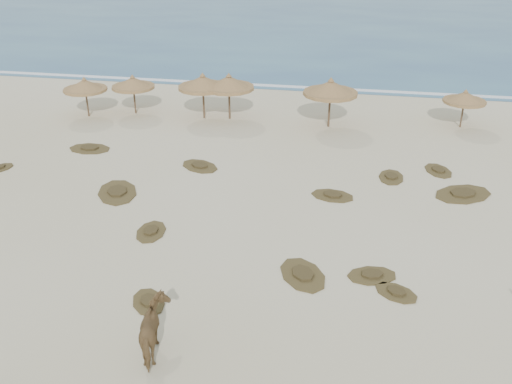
% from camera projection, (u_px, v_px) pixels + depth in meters
% --- Properties ---
extents(ground, '(160.00, 160.00, 0.00)m').
position_uv_depth(ground, '(219.00, 283.00, 21.04)').
color(ground, beige).
rests_on(ground, ground).
extents(foam_line, '(70.00, 0.60, 0.01)m').
position_uv_depth(foam_line, '(298.00, 87.00, 43.91)').
color(foam_line, white).
rests_on(foam_line, ground).
extents(palapa_0, '(3.54, 3.54, 2.65)m').
position_uv_depth(palapa_0, '(85.00, 86.00, 36.97)').
color(palapa_0, brown).
rests_on(palapa_0, ground).
extents(palapa_1, '(3.58, 3.58, 2.65)m').
position_uv_depth(palapa_1, '(133.00, 83.00, 37.49)').
color(palapa_1, brown).
rests_on(palapa_1, ground).
extents(palapa_2, '(3.68, 3.68, 3.02)m').
position_uv_depth(palapa_2, '(203.00, 83.00, 36.52)').
color(palapa_2, brown).
rests_on(palapa_2, ground).
extents(palapa_3, '(3.89, 3.89, 3.04)m').
position_uv_depth(palapa_3, '(229.00, 83.00, 36.38)').
color(palapa_3, brown).
rests_on(palapa_3, ground).
extents(palapa_4, '(3.59, 3.59, 3.18)m').
position_uv_depth(palapa_4, '(331.00, 89.00, 34.97)').
color(palapa_4, brown).
rests_on(palapa_4, ground).
extents(palapa_5, '(2.79, 2.79, 2.46)m').
position_uv_depth(palapa_5, '(465.00, 98.00, 35.13)').
color(palapa_5, brown).
rests_on(palapa_5, ground).
extents(horse, '(1.45, 2.22, 1.72)m').
position_uv_depth(horse, '(155.00, 331.00, 17.39)').
color(horse, brown).
rests_on(horse, ground).
extents(scrub_1, '(2.93, 3.39, 0.16)m').
position_uv_depth(scrub_1, '(117.00, 192.00, 27.67)').
color(scrub_1, brown).
rests_on(scrub_1, ground).
extents(scrub_2, '(1.37, 1.98, 0.16)m').
position_uv_depth(scrub_2, '(151.00, 231.00, 24.31)').
color(scrub_2, brown).
rests_on(scrub_2, ground).
extents(scrub_3, '(2.29, 1.71, 0.16)m').
position_uv_depth(scrub_3, '(333.00, 195.00, 27.35)').
color(scrub_3, brown).
rests_on(scrub_3, ground).
extents(scrub_4, '(2.17, 1.73, 0.16)m').
position_uv_depth(scrub_4, '(372.00, 275.00, 21.42)').
color(scrub_4, brown).
rests_on(scrub_4, ground).
extents(scrub_5, '(3.54, 3.20, 0.16)m').
position_uv_depth(scrub_5, '(463.00, 194.00, 27.50)').
color(scrub_5, brown).
rests_on(scrub_5, ground).
extents(scrub_6, '(2.50, 1.68, 0.16)m').
position_uv_depth(scrub_6, '(90.00, 148.00, 32.67)').
color(scrub_6, brown).
rests_on(scrub_6, ground).
extents(scrub_7, '(1.34, 1.99, 0.16)m').
position_uv_depth(scrub_7, '(391.00, 177.00, 29.22)').
color(scrub_7, brown).
rests_on(scrub_7, ground).
extents(scrub_9, '(2.57, 2.87, 0.16)m').
position_uv_depth(scrub_9, '(303.00, 274.00, 21.47)').
color(scrub_9, brown).
rests_on(scrub_9, ground).
extents(scrub_10, '(1.84, 2.25, 0.16)m').
position_uv_depth(scrub_10, '(438.00, 170.00, 29.93)').
color(scrub_10, brown).
rests_on(scrub_10, ground).
extents(scrub_11, '(1.83, 2.00, 0.16)m').
position_uv_depth(scrub_11, '(148.00, 302.00, 19.98)').
color(scrub_11, brown).
rests_on(scrub_11, ground).
extents(scrub_12, '(1.91, 1.70, 0.16)m').
position_uv_depth(scrub_12, '(396.00, 292.00, 20.46)').
color(scrub_12, brown).
rests_on(scrub_12, ground).
extents(scrub_13, '(2.69, 2.42, 0.16)m').
position_uv_depth(scrub_13, '(200.00, 166.00, 30.46)').
color(scrub_13, brown).
rests_on(scrub_13, ground).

